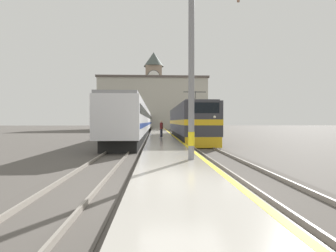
{
  "coord_description": "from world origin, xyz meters",
  "views": [
    {
      "loc": [
        -0.78,
        -7.69,
        2.05
      ],
      "look_at": [
        0.91,
        26.51,
        1.46
      ],
      "focal_mm": 28.0,
      "sensor_mm": 36.0,
      "label": 1
    }
  ],
  "objects_px": {
    "person_on_platform": "(161,128)",
    "passenger_train": "(140,121)",
    "clock_tower": "(154,87)",
    "catenary_mast": "(193,67)",
    "locomotive_train": "(188,123)"
  },
  "relations": [
    {
      "from": "person_on_platform",
      "to": "clock_tower",
      "type": "bearing_deg",
      "value": 91.21
    },
    {
      "from": "person_on_platform",
      "to": "catenary_mast",
      "type": "bearing_deg",
      "value": -86.8
    },
    {
      "from": "clock_tower",
      "to": "catenary_mast",
      "type": "bearing_deg",
      "value": -88.29
    },
    {
      "from": "catenary_mast",
      "to": "clock_tower",
      "type": "relative_size",
      "value": 0.35
    },
    {
      "from": "catenary_mast",
      "to": "clock_tower",
      "type": "height_order",
      "value": "clock_tower"
    },
    {
      "from": "clock_tower",
      "to": "person_on_platform",
      "type": "bearing_deg",
      "value": -88.79
    },
    {
      "from": "locomotive_train",
      "to": "passenger_train",
      "type": "bearing_deg",
      "value": 113.38
    },
    {
      "from": "person_on_platform",
      "to": "passenger_train",
      "type": "bearing_deg",
      "value": 102.6
    },
    {
      "from": "person_on_platform",
      "to": "clock_tower",
      "type": "relative_size",
      "value": 0.08
    },
    {
      "from": "passenger_train",
      "to": "catenary_mast",
      "type": "height_order",
      "value": "catenary_mast"
    },
    {
      "from": "passenger_train",
      "to": "clock_tower",
      "type": "relative_size",
      "value": 2.31
    },
    {
      "from": "passenger_train",
      "to": "catenary_mast",
      "type": "xyz_separation_m",
      "value": [
        4.02,
        -30.74,
        2.27
      ]
    },
    {
      "from": "clock_tower",
      "to": "locomotive_train",
      "type": "bearing_deg",
      "value": -85.52
    },
    {
      "from": "locomotive_train",
      "to": "clock_tower",
      "type": "xyz_separation_m",
      "value": [
        -3.98,
        50.79,
        10.38
      ]
    },
    {
      "from": "catenary_mast",
      "to": "clock_tower",
      "type": "distance_m",
      "value": 68.2
    }
  ]
}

